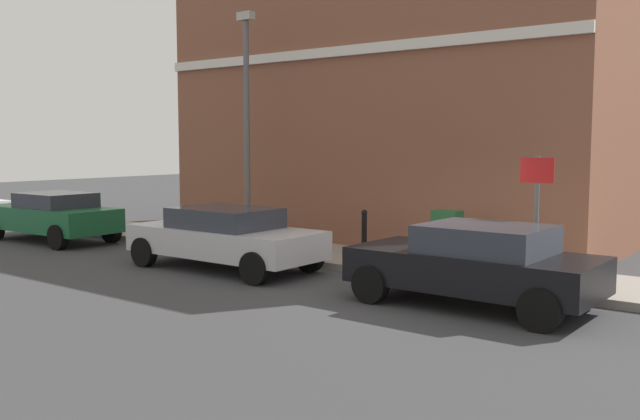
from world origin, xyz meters
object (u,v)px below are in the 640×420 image
at_px(bollard_far_kerb, 278,230).
at_px(street_sign, 537,201).
at_px(car_black, 476,263).
at_px(car_green, 53,215).
at_px(lamppost, 247,118).
at_px(car_silver, 225,236).
at_px(utility_cabinet, 447,241).
at_px(bollard_near_cabinet, 364,231).

distance_m(bollard_far_kerb, street_sign, 5.99).
bearing_deg(street_sign, car_black, 164.03).
bearing_deg(street_sign, car_green, 96.49).
distance_m(bollard_far_kerb, lamppost, 3.22).
height_order(car_silver, car_green, car_green).
height_order(car_black, utility_cabinet, car_black).
relative_size(car_green, bollard_near_cabinet, 3.96).
bearing_deg(street_sign, bollard_near_cabinet, 77.62).
bearing_deg(car_silver, car_green, -1.39).
height_order(car_silver, utility_cabinet, car_silver).
bearing_deg(bollard_near_cabinet, street_sign, -102.38).
distance_m(car_green, bollard_far_kerb, 7.04).
distance_m(utility_cabinet, lamppost, 6.08).
bearing_deg(bollard_far_kerb, utility_cabinet, -76.37).
xyz_separation_m(utility_cabinet, bollard_near_cabinet, (0.10, 2.10, 0.02)).
bearing_deg(car_green, car_black, 178.90).
relative_size(car_silver, bollard_far_kerb, 4.19).
height_order(car_green, bollard_far_kerb, car_green).
xyz_separation_m(car_green, bollard_far_kerb, (1.37, -6.90, -0.01)).
distance_m(car_silver, bollard_far_kerb, 1.52).
bearing_deg(bollard_near_cabinet, car_green, 105.56).
bearing_deg(street_sign, lamppost, 84.49).
bearing_deg(car_silver, bollard_far_kerb, -97.18).
relative_size(utility_cabinet, bollard_near_cabinet, 1.11).
bearing_deg(bollard_far_kerb, lamppost, 64.47).
bearing_deg(utility_cabinet, car_silver, 121.52).
xyz_separation_m(car_black, street_sign, (1.50, -0.43, 0.94)).
bearing_deg(utility_cabinet, bollard_far_kerb, 103.63).
relative_size(bollard_near_cabinet, lamppost, 0.18).
height_order(car_green, bollard_near_cabinet, car_green).
distance_m(utility_cabinet, street_sign, 2.50).
relative_size(car_green, street_sign, 1.79).
distance_m(car_black, lamppost, 7.97).
height_order(car_silver, bollard_near_cabinet, car_silver).
bearing_deg(utility_cabinet, car_black, -143.64).
xyz_separation_m(car_green, street_sign, (1.46, -12.82, 0.95)).
distance_m(utility_cabinet, bollard_far_kerb, 3.88).
height_order(car_black, car_green, car_black).
bearing_deg(bollard_near_cabinet, bollard_far_kerb, 121.22).
height_order(bollard_near_cabinet, street_sign, street_sign).
bearing_deg(lamppost, street_sign, -95.51).
relative_size(street_sign, lamppost, 0.40).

